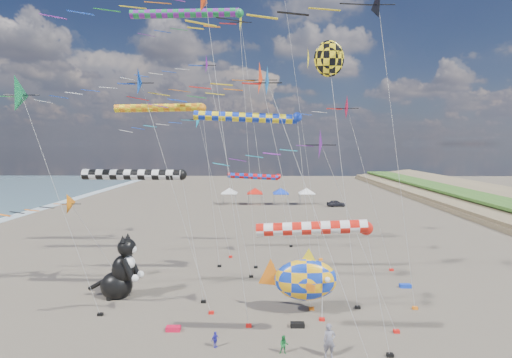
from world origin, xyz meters
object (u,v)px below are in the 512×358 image
object	(u,v)px
person_adult	(329,341)
fish_inflatable	(305,279)
cat_inflatable	(120,266)
child_green	(284,345)
parked_car	(336,203)
child_blue	(215,339)

from	to	relation	value
person_adult	fish_inflatable	bearing A→B (deg)	97.39
cat_inflatable	person_adult	world-z (taller)	cat_inflatable
person_adult	child_green	xyz separation A→B (m)	(-2.49, 0.29, -0.41)
person_adult	child_green	bearing A→B (deg)	172.93
child_green	parked_car	world-z (taller)	parked_car
cat_inflatable	child_green	world-z (taller)	cat_inflatable
person_adult	child_blue	bearing A→B (deg)	171.06
fish_inflatable	child_blue	distance (m)	7.58
fish_inflatable	child_green	distance (m)	5.88
parked_car	fish_inflatable	bearing A→B (deg)	159.39
cat_inflatable	fish_inflatable	world-z (taller)	cat_inflatable
parked_car	person_adult	bearing A→B (deg)	161.48
fish_inflatable	parked_car	bearing A→B (deg)	76.87
child_green	parked_car	size ratio (longest dim) A/B	0.30
person_adult	parked_car	distance (m)	54.63
child_green	child_blue	world-z (taller)	child_green
cat_inflatable	parked_car	world-z (taller)	cat_inflatable
person_adult	parked_car	bearing A→B (deg)	78.62
cat_inflatable	person_adult	xyz separation A→B (m)	(14.63, -8.46, -1.55)
person_adult	child_blue	world-z (taller)	person_adult
person_adult	child_blue	distance (m)	6.53
child_blue	parked_car	bearing A→B (deg)	21.43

